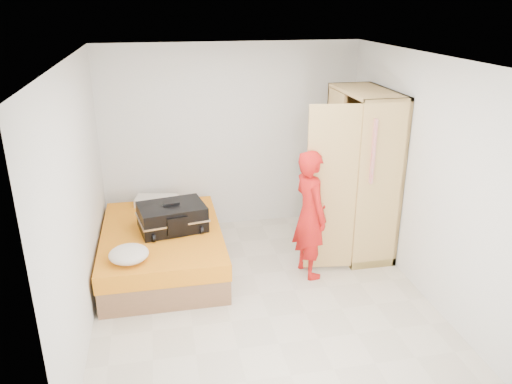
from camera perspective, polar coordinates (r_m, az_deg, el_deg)
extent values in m
plane|color=beige|center=(5.75, 0.48, -11.58)|extent=(4.00, 4.00, 0.00)
plane|color=white|center=(4.87, 0.58, 15.12)|extent=(4.00, 4.00, 0.00)
cube|color=white|center=(7.05, -2.82, 6.23)|extent=(3.60, 0.02, 2.60)
cube|color=white|center=(3.43, 7.50, -10.94)|extent=(3.60, 0.02, 2.60)
cube|color=white|center=(5.13, -19.55, -0.78)|extent=(0.02, 4.00, 2.60)
cube|color=white|center=(5.79, 18.26, 1.82)|extent=(0.02, 4.00, 2.60)
cube|color=brown|center=(6.32, -10.55, -7.18)|extent=(1.40, 2.00, 0.30)
cube|color=orange|center=(6.21, -10.70, -5.15)|extent=(1.42, 2.02, 0.20)
cube|color=tan|center=(6.61, 14.09, 2.32)|extent=(0.04, 1.20, 2.10)
cube|color=tan|center=(6.00, 14.04, 0.41)|extent=(0.58, 0.04, 2.10)
cube|color=tan|center=(7.01, 10.12, 3.71)|extent=(0.58, 0.04, 2.10)
cube|color=tan|center=(6.25, 12.65, 11.15)|extent=(0.58, 1.20, 0.04)
cube|color=tan|center=(6.88, 11.30, -5.71)|extent=(0.58, 1.20, 0.10)
cube|color=tan|center=(6.67, 8.80, 2.88)|extent=(0.04, 0.59, 2.00)
cube|color=tan|center=(5.84, 8.60, 0.22)|extent=(0.59, 0.12, 2.00)
cylinder|color=#B2B2B7|center=(6.28, 12.53, 9.72)|extent=(0.02, 1.10, 0.02)
imported|color=red|center=(5.84, 6.20, -2.55)|extent=(0.47, 0.63, 1.55)
cube|color=black|center=(6.12, -9.57, -2.82)|extent=(0.86, 0.68, 0.31)
cube|color=black|center=(6.06, -9.67, -1.36)|extent=(0.20, 0.09, 0.03)
ellipsoid|color=silver|center=(5.51, -14.33, -6.90)|extent=(0.42, 0.42, 0.16)
cube|color=silver|center=(6.92, -11.27, -0.98)|extent=(0.61, 0.39, 0.10)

